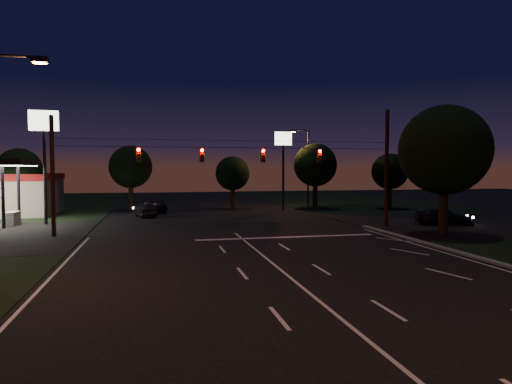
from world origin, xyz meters
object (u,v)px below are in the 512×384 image
object	(u,v)px
tree_right_near	(443,151)
car_cross	(444,217)
car_oncoming_b	(145,210)
utility_pole_right	(386,227)
car_oncoming_a	(156,206)

from	to	relation	value
tree_right_near	car_cross	bearing A→B (deg)	53.60
car_oncoming_b	car_cross	world-z (taller)	car_cross
tree_right_near	car_oncoming_b	world-z (taller)	tree_right_near
utility_pole_right	car_cross	xyz separation A→B (m)	(5.04, -0.06, 0.65)
utility_pole_right	car_oncoming_b	xyz separation A→B (m)	(-18.40, 11.43, 0.62)
car_cross	tree_right_near	bearing A→B (deg)	160.53
utility_pole_right	tree_right_near	world-z (taller)	tree_right_near
car_oncoming_b	car_oncoming_a	bearing A→B (deg)	-119.09
tree_right_near	car_oncoming_b	bearing A→B (deg)	140.77
car_oncoming_a	car_oncoming_b	bearing A→B (deg)	62.27
utility_pole_right	tree_right_near	xyz separation A→B (m)	(1.53, -4.83, 5.68)
utility_pole_right	car_oncoming_b	world-z (taller)	utility_pole_right
tree_right_near	car_oncoming_a	xyz separation A→B (m)	(-18.91, 20.36, -5.01)
utility_pole_right	car_oncoming_b	bearing A→B (deg)	148.14
tree_right_near	car_cross	world-z (taller)	tree_right_near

